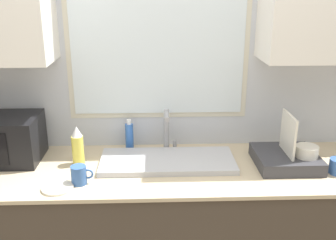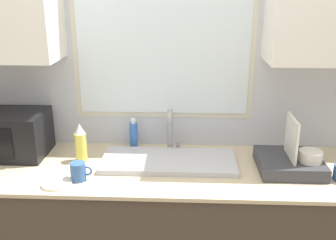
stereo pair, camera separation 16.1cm
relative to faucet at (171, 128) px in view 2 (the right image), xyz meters
name	(u,v)px [view 2 (the right image)]	position (x,y,z in m)	size (l,w,h in m)	color
countertop	(161,238)	(-0.05, -0.22, -0.61)	(2.39, 0.67, 0.92)	#42382D
wall_back	(163,63)	(-0.05, 0.09, 0.37)	(6.00, 0.38, 2.60)	silver
sink_basin	(169,161)	(0.00, -0.17, -0.13)	(0.74, 0.32, 0.03)	#B2B2B7
faucet	(171,128)	(0.00, 0.00, 0.00)	(0.08, 0.15, 0.25)	#99999E
microwave	(3,134)	(-0.96, -0.09, -0.02)	(0.49, 0.31, 0.26)	black
dish_rack	(291,161)	(0.65, -0.22, -0.10)	(0.33, 0.33, 0.29)	#333338
spray_bottle	(81,143)	(-0.49, -0.16, -0.04)	(0.06, 0.06, 0.22)	#D8CC4C
soap_bottle	(134,135)	(-0.22, 0.04, -0.06)	(0.05, 0.05, 0.19)	blue
mug_near_sink	(79,172)	(-0.45, -0.39, -0.10)	(0.11, 0.08, 0.10)	#335999
small_plate	(57,183)	(-0.55, -0.44, -0.14)	(0.15, 0.15, 0.01)	silver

